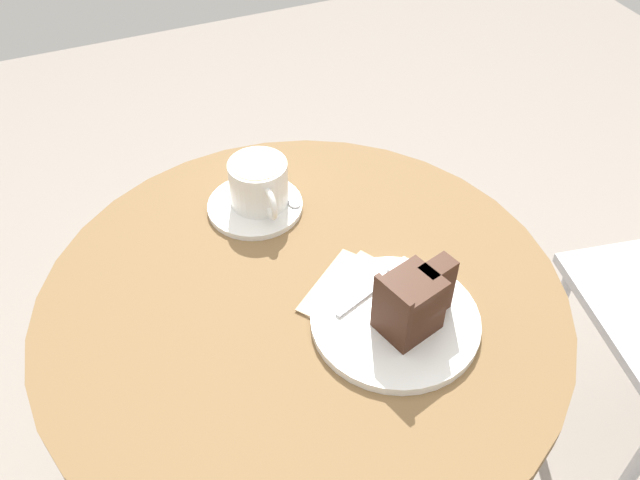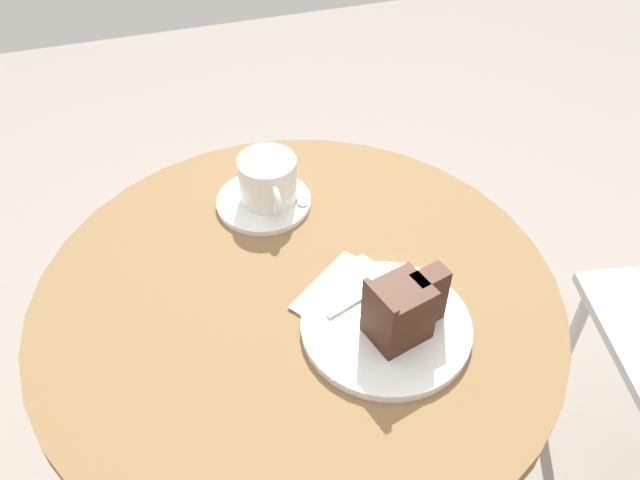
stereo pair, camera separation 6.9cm
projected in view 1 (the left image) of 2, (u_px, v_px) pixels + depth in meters
The scene contains 8 objects.
cafe_table at pixel (304, 354), 0.97m from camera, with size 0.70×0.70×0.71m.
saucer at pixel (257, 206), 1.01m from camera, with size 0.14×0.14×0.01m.
coffee_cup at pixel (259, 183), 0.98m from camera, with size 0.12×0.09×0.07m.
teaspoon at pixel (281, 197), 1.01m from camera, with size 0.09×0.05×0.00m.
cake_plate at pixel (395, 320), 0.85m from camera, with size 0.21×0.21×0.01m.
cake_slice at pixel (413, 302), 0.81m from camera, with size 0.08×0.11×0.09m.
fork at pixel (384, 281), 0.89m from camera, with size 0.06×0.13×0.00m.
napkin at pixel (368, 300), 0.88m from camera, with size 0.20×0.19×0.00m.
Camera 1 is at (0.55, -0.20, 1.38)m, focal length 38.00 mm.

